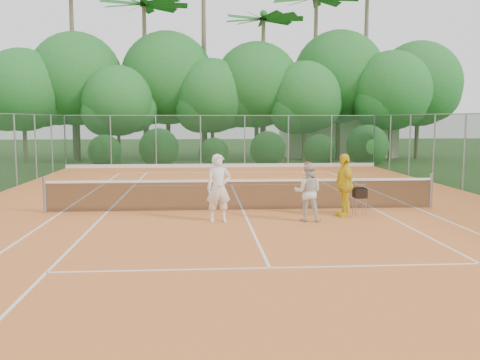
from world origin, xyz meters
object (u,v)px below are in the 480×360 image
Objects in this scene: ball_hopper at (360,194)px; player_center_grp at (308,192)px; player_white at (219,188)px; player_yellow at (344,185)px.

player_center_grp is at bearing -172.17° from ball_hopper.
player_white is at bearing 178.33° from player_center_grp.
player_center_grp is 2.06× the size of ball_hopper.
player_yellow is at bearing 1.33° from player_white.
player_yellow is 0.63m from ball_hopper.
ball_hopper is (1.71, 0.83, -0.18)m from player_center_grp.
player_white reaches higher than ball_hopper.
player_yellow is at bearing 28.39° from player_center_grp.
player_white is 3.67m from player_yellow.
player_center_grp is 1.34m from player_yellow.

